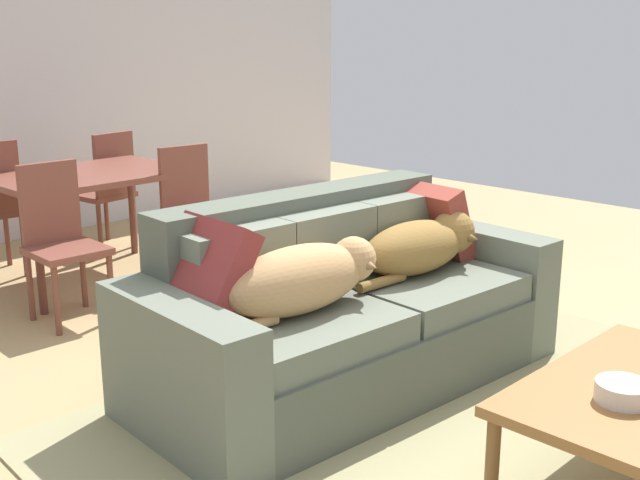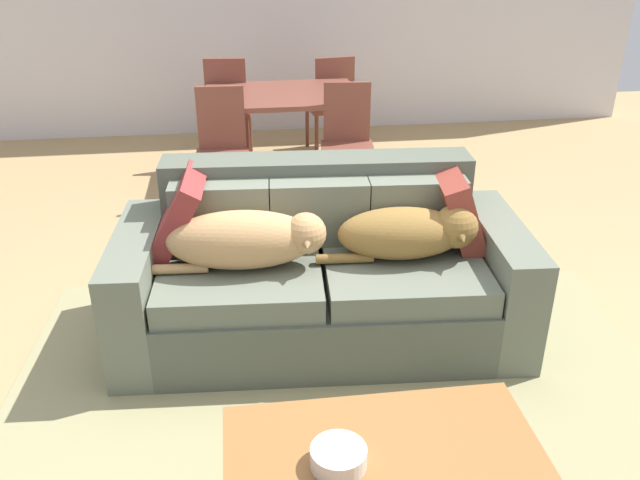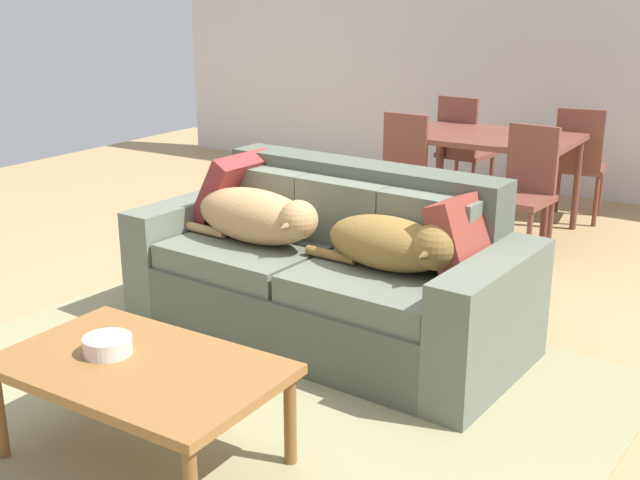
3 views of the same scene
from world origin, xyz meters
name	(u,v)px [view 3 (image 3 of 3)]	position (x,y,z in m)	size (l,w,h in m)	color
ground_plane	(286,338)	(0.00, 0.00, 0.00)	(10.00, 10.00, 0.00)	tan
back_partition	(538,42)	(0.00, 4.00, 1.35)	(8.00, 0.12, 2.70)	silver
area_rug	(220,405)	(0.17, -0.77, 0.01)	(3.20, 2.96, 0.01)	#969065
couch	(331,275)	(0.17, 0.18, 0.34)	(2.17, 1.08, 0.90)	#50564A
dog_on_left_cushion	(259,217)	(-0.20, 0.05, 0.64)	(0.93, 0.37, 0.30)	tan
dog_on_right_cushion	(396,244)	(0.62, 0.05, 0.63)	(0.83, 0.38, 0.28)	olive
throw_pillow_by_left_arm	(233,190)	(-0.56, 0.29, 0.69)	(0.11, 0.45, 0.45)	maroon
throw_pillow_by_right_arm	(465,238)	(0.92, 0.19, 0.67)	(0.13, 0.40, 0.40)	brown
coffee_table	(140,374)	(0.20, -1.27, 0.39)	(1.10, 0.68, 0.43)	#935F2F
bowl_on_coffee_table	(108,345)	(0.04, -1.27, 0.47)	(0.19, 0.19, 0.07)	silver
dining_table	(490,144)	(0.16, 2.51, 0.68)	(1.24, 0.89, 0.75)	brown
dining_chair_near_left	(398,172)	(-0.34, 1.96, 0.51)	(0.41, 0.41, 0.93)	brown
dining_chair_near_right	(524,188)	(0.62, 1.96, 0.51)	(0.44, 0.44, 0.93)	brown
dining_chair_far_left	(462,147)	(-0.28, 3.04, 0.53)	(0.44, 0.44, 0.96)	brown
dining_chair_far_right	(579,160)	(0.67, 3.14, 0.50)	(0.45, 0.45, 0.92)	brown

